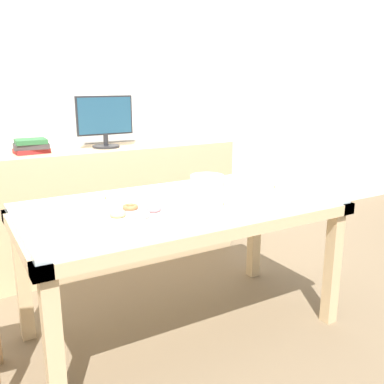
{
  "coord_description": "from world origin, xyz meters",
  "views": [
    {
      "loc": [
        -1.07,
        -1.93,
        1.39
      ],
      "look_at": [
        0.01,
        -0.08,
        0.83
      ],
      "focal_mm": 40.0,
      "sensor_mm": 36.0,
      "label": 1
    }
  ],
  "objects_px": {
    "book_stack": "(31,146)",
    "pastry_platter": "(135,214)",
    "tealight_left_edge": "(274,189)",
    "tealight_near_front": "(223,206)",
    "plate_stack": "(265,173)",
    "computer_monitor": "(105,122)",
    "cake_chocolate_round": "(207,182)",
    "tealight_near_cakes": "(105,200)"
  },
  "relations": [
    {
      "from": "book_stack",
      "to": "pastry_platter",
      "type": "xyz_separation_m",
      "value": [
        0.22,
        -1.27,
        -0.18
      ]
    },
    {
      "from": "book_stack",
      "to": "tealight_left_edge",
      "type": "xyz_separation_m",
      "value": [
        1.12,
        -1.21,
        -0.18
      ]
    },
    {
      "from": "tealight_near_front",
      "to": "plate_stack",
      "type": "bearing_deg",
      "value": 33.36
    },
    {
      "from": "plate_stack",
      "to": "tealight_near_front",
      "type": "xyz_separation_m",
      "value": [
        -0.59,
        -0.39,
        -0.03
      ]
    },
    {
      "from": "computer_monitor",
      "to": "plate_stack",
      "type": "xyz_separation_m",
      "value": [
        0.72,
        -0.97,
        -0.28
      ]
    },
    {
      "from": "cake_chocolate_round",
      "to": "pastry_platter",
      "type": "bearing_deg",
      "value": -152.85
    },
    {
      "from": "book_stack",
      "to": "pastry_platter",
      "type": "bearing_deg",
      "value": -79.95
    },
    {
      "from": "pastry_platter",
      "to": "tealight_near_cakes",
      "type": "bearing_deg",
      "value": 96.61
    },
    {
      "from": "pastry_platter",
      "to": "tealight_left_edge",
      "type": "distance_m",
      "value": 0.9
    },
    {
      "from": "tealight_near_front",
      "to": "book_stack",
      "type": "bearing_deg",
      "value": 115.72
    },
    {
      "from": "computer_monitor",
      "to": "tealight_near_cakes",
      "type": "relative_size",
      "value": 10.6
    },
    {
      "from": "computer_monitor",
      "to": "pastry_platter",
      "type": "xyz_separation_m",
      "value": [
        -0.31,
        -1.26,
        -0.32
      ]
    },
    {
      "from": "tealight_left_edge",
      "to": "tealight_near_cakes",
      "type": "height_order",
      "value": "same"
    },
    {
      "from": "pastry_platter",
      "to": "plate_stack",
      "type": "xyz_separation_m",
      "value": [
        1.03,
        0.29,
        0.03
      ]
    },
    {
      "from": "computer_monitor",
      "to": "cake_chocolate_round",
      "type": "bearing_deg",
      "value": -73.53
    },
    {
      "from": "plate_stack",
      "to": "tealight_left_edge",
      "type": "relative_size",
      "value": 5.25
    },
    {
      "from": "book_stack",
      "to": "cake_chocolate_round",
      "type": "distance_m",
      "value": 1.27
    },
    {
      "from": "tealight_left_edge",
      "to": "tealight_near_front",
      "type": "xyz_separation_m",
      "value": [
        -0.47,
        -0.15,
        0.0
      ]
    },
    {
      "from": "computer_monitor",
      "to": "pastry_platter",
      "type": "relative_size",
      "value": 1.16
    },
    {
      "from": "computer_monitor",
      "to": "tealight_near_cakes",
      "type": "bearing_deg",
      "value": -109.92
    },
    {
      "from": "book_stack",
      "to": "computer_monitor",
      "type": "bearing_deg",
      "value": -0.15
    },
    {
      "from": "cake_chocolate_round",
      "to": "book_stack",
      "type": "bearing_deg",
      "value": 130.25
    },
    {
      "from": "plate_stack",
      "to": "tealight_left_edge",
      "type": "distance_m",
      "value": 0.27
    },
    {
      "from": "computer_monitor",
      "to": "tealight_near_cakes",
      "type": "xyz_separation_m",
      "value": [
        -0.34,
        -0.95,
        -0.32
      ]
    },
    {
      "from": "book_stack",
      "to": "tealight_near_front",
      "type": "bearing_deg",
      "value": -64.28
    },
    {
      "from": "pastry_platter",
      "to": "tealight_left_edge",
      "type": "height_order",
      "value": "pastry_platter"
    },
    {
      "from": "book_stack",
      "to": "tealight_near_front",
      "type": "xyz_separation_m",
      "value": [
        0.66,
        -1.37,
        -0.18
      ]
    },
    {
      "from": "computer_monitor",
      "to": "plate_stack",
      "type": "relative_size",
      "value": 2.02
    },
    {
      "from": "pastry_platter",
      "to": "tealight_left_edge",
      "type": "xyz_separation_m",
      "value": [
        0.9,
        0.05,
        -0.0
      ]
    },
    {
      "from": "tealight_near_front",
      "to": "computer_monitor",
      "type": "bearing_deg",
      "value": 95.31
    },
    {
      "from": "book_stack",
      "to": "plate_stack",
      "type": "distance_m",
      "value": 1.59
    },
    {
      "from": "computer_monitor",
      "to": "tealight_near_cakes",
      "type": "height_order",
      "value": "computer_monitor"
    },
    {
      "from": "computer_monitor",
      "to": "tealight_near_cakes",
      "type": "distance_m",
      "value": 1.06
    },
    {
      "from": "computer_monitor",
      "to": "tealight_left_edge",
      "type": "distance_m",
      "value": 1.39
    },
    {
      "from": "tealight_near_front",
      "to": "tealight_near_cakes",
      "type": "relative_size",
      "value": 1.0
    },
    {
      "from": "plate_stack",
      "to": "tealight_near_front",
      "type": "bearing_deg",
      "value": -146.64
    },
    {
      "from": "tealight_near_cakes",
      "to": "book_stack",
      "type": "bearing_deg",
      "value": 101.18
    },
    {
      "from": "tealight_near_cakes",
      "to": "pastry_platter",
      "type": "bearing_deg",
      "value": -83.39
    },
    {
      "from": "book_stack",
      "to": "cake_chocolate_round",
      "type": "relative_size",
      "value": 0.89
    },
    {
      "from": "tealight_left_edge",
      "to": "tealight_near_cakes",
      "type": "distance_m",
      "value": 0.97
    },
    {
      "from": "computer_monitor",
      "to": "tealight_left_edge",
      "type": "relative_size",
      "value": 10.6
    },
    {
      "from": "tealight_near_front",
      "to": "tealight_near_cakes",
      "type": "bearing_deg",
      "value": 138.46
    }
  ]
}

